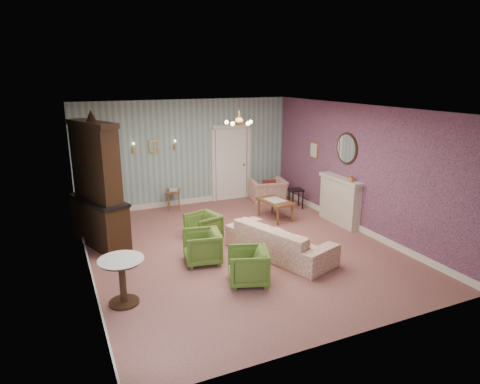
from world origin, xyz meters
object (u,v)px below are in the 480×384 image
fireplace (340,201)px  side_table_black (296,199)px  coffee_table (275,209)px  sofa_chintz (280,235)px  pedestal_table (123,281)px  dresser (96,181)px  olive_chair_a (248,265)px  wingback_chair (268,187)px  olive_chair_c (203,226)px  olive_chair_b (202,245)px

fireplace → side_table_black: (-0.32, 1.49, -0.31)m
coffee_table → fireplace: bearing=-35.8°
sofa_chintz → pedestal_table: bearing=81.2°
sofa_chintz → dresser: (-3.20, 2.10, 0.95)m
side_table_black → olive_chair_a: bearing=-132.1°
olive_chair_a → side_table_black: bearing=157.4°
side_table_black → pedestal_table: 6.05m
wingback_chair → pedestal_table: 6.27m
olive_chair_c → pedestal_table: 2.90m
fireplace → pedestal_table: bearing=-162.7°
olive_chair_a → wingback_chair: bearing=167.5°
olive_chair_b → side_table_black: size_ratio=1.31×
wingback_chair → coffee_table: 1.58m
pedestal_table → coffee_table: bearing=32.0°
olive_chair_b → dresser: bearing=-125.9°
fireplace → pedestal_table: (-5.46, -1.70, -0.19)m
olive_chair_c → coffee_table: (2.12, 0.58, -0.08)m
coffee_table → side_table_black: (0.96, 0.57, 0.02)m
olive_chair_b → dresser: 2.65m
wingback_chair → fireplace: fireplace is taller
dresser → side_table_black: (5.16, 0.48, -1.13)m
sofa_chintz → coffee_table: sofa_chintz is taller
olive_chair_c → wingback_chair: 3.38m
wingback_chair → fireplace: size_ratio=0.69×
fireplace → coffee_table: (-1.27, 0.92, -0.33)m
olive_chair_a → olive_chair_b: size_ratio=0.99×
olive_chair_a → olive_chair_b: 1.21m
dresser → side_table_black: size_ratio=5.23×
olive_chair_a → pedestal_table: (-2.10, 0.18, 0.04)m
dresser → wingback_chair: bearing=-4.8°
pedestal_table → sofa_chintz: bearing=10.8°
sofa_chintz → wingback_chair: sofa_chintz is taller
fireplace → olive_chair_b: bearing=-168.8°
sofa_chintz → dresser: size_ratio=0.82×
olive_chair_b → fireplace: 3.89m
wingback_chair → side_table_black: 0.99m
olive_chair_b → olive_chair_c: 1.17m
wingback_chair → coffee_table: bearing=78.6°
sofa_chintz → olive_chair_a: bearing=106.5°
olive_chair_a → side_table_black: (3.04, 3.37, -0.08)m
wingback_chair → coffee_table: size_ratio=0.99×
dresser → olive_chair_c: bearing=-38.6°
olive_chair_c → fireplace: 3.42m
olive_chair_c → pedestal_table: (-2.07, -2.04, 0.06)m
dresser → fireplace: 5.63m
olive_chair_a → side_table_black: size_ratio=1.29×
olive_chair_b → olive_chair_c: size_ratio=1.06×
pedestal_table → wingback_chair: bearing=40.6°
olive_chair_c → dresser: 2.44m
fireplace → side_table_black: 1.55m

